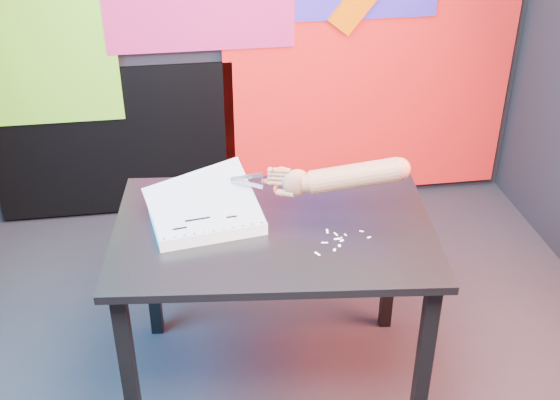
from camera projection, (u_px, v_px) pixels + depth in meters
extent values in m
cube|color=#22232A|center=(297.00, 388.00, 2.86)|extent=(3.00, 3.00, 0.01)
cube|color=red|center=(371.00, 59.00, 3.76)|extent=(1.60, 0.02, 1.60)
cube|color=#76D726|center=(35.00, 28.00, 3.40)|extent=(0.75, 0.02, 1.00)
cube|color=black|center=(114.00, 143.00, 3.78)|extent=(1.30, 0.02, 0.85)
cube|color=black|center=(129.00, 375.00, 2.42)|extent=(0.06, 0.06, 0.72)
cube|color=black|center=(151.00, 265.00, 2.97)|extent=(0.06, 0.06, 0.72)
cube|color=black|center=(423.00, 366.00, 2.46)|extent=(0.06, 0.06, 0.72)
cube|color=black|center=(390.00, 259.00, 3.01)|extent=(0.06, 0.06, 0.72)
cube|color=black|center=(274.00, 230.00, 2.52)|extent=(1.22, 0.88, 0.03)
cube|color=white|center=(206.00, 218.00, 2.53)|extent=(0.42, 0.33, 0.04)
cube|color=white|center=(206.00, 212.00, 2.51)|extent=(0.42, 0.33, 0.00)
cube|color=white|center=(206.00, 211.00, 2.51)|extent=(0.41, 0.32, 0.12)
cube|color=white|center=(203.00, 203.00, 2.51)|extent=(0.43, 0.30, 0.20)
cylinder|color=black|center=(164.00, 239.00, 2.36)|extent=(0.01, 0.01, 0.00)
cylinder|color=black|center=(174.00, 237.00, 2.37)|extent=(0.01, 0.01, 0.00)
cylinder|color=black|center=(184.00, 235.00, 2.38)|extent=(0.01, 0.01, 0.00)
cylinder|color=black|center=(194.00, 234.00, 2.39)|extent=(0.01, 0.01, 0.00)
cylinder|color=black|center=(204.00, 232.00, 2.40)|extent=(0.01, 0.01, 0.00)
cylinder|color=black|center=(214.00, 231.00, 2.41)|extent=(0.01, 0.01, 0.00)
cylinder|color=black|center=(224.00, 229.00, 2.42)|extent=(0.01, 0.01, 0.00)
cylinder|color=black|center=(233.00, 227.00, 2.43)|extent=(0.01, 0.01, 0.00)
cylinder|color=black|center=(243.00, 226.00, 2.43)|extent=(0.01, 0.01, 0.00)
cylinder|color=black|center=(252.00, 224.00, 2.44)|extent=(0.01, 0.01, 0.00)
cylinder|color=black|center=(262.00, 223.00, 2.45)|extent=(0.01, 0.01, 0.00)
cylinder|color=black|center=(153.00, 202.00, 2.57)|extent=(0.01, 0.01, 0.00)
cylinder|color=black|center=(162.00, 200.00, 2.58)|extent=(0.01, 0.01, 0.00)
cylinder|color=black|center=(171.00, 199.00, 2.59)|extent=(0.01, 0.01, 0.00)
cylinder|color=black|center=(181.00, 198.00, 2.60)|extent=(0.01, 0.01, 0.00)
cylinder|color=black|center=(190.00, 196.00, 2.61)|extent=(0.01, 0.01, 0.00)
cylinder|color=black|center=(199.00, 195.00, 2.62)|extent=(0.01, 0.01, 0.00)
cylinder|color=black|center=(208.00, 193.00, 2.63)|extent=(0.01, 0.01, 0.00)
cylinder|color=black|center=(217.00, 192.00, 2.64)|extent=(0.01, 0.01, 0.00)
cylinder|color=black|center=(226.00, 191.00, 2.64)|extent=(0.01, 0.01, 0.00)
cylinder|color=black|center=(235.00, 189.00, 2.65)|extent=(0.01, 0.01, 0.00)
cylinder|color=black|center=(243.00, 188.00, 2.66)|extent=(0.01, 0.01, 0.00)
cube|color=black|center=(179.00, 209.00, 2.53)|extent=(0.07, 0.02, 0.00)
cube|color=black|center=(210.00, 207.00, 2.54)|extent=(0.05, 0.02, 0.00)
cube|color=black|center=(197.00, 219.00, 2.47)|extent=(0.09, 0.02, 0.00)
cube|color=black|center=(232.00, 217.00, 2.48)|extent=(0.04, 0.02, 0.00)
cube|color=black|center=(180.00, 228.00, 2.42)|extent=(0.05, 0.02, 0.00)
cube|color=black|center=(215.00, 199.00, 2.59)|extent=(0.06, 0.02, 0.00)
cube|color=silver|center=(246.00, 177.00, 2.51)|extent=(0.12, 0.03, 0.04)
cube|color=silver|center=(247.00, 183.00, 2.52)|extent=(0.12, 0.03, 0.04)
cylinder|color=silver|center=(263.00, 181.00, 2.51)|extent=(0.01, 0.01, 0.01)
cube|color=#EC4A20|center=(269.00, 183.00, 2.51)|extent=(0.05, 0.02, 0.02)
cube|color=#EC4A20|center=(269.00, 180.00, 2.50)|extent=(0.05, 0.02, 0.02)
torus|color=#EC4A20|center=(282.00, 175.00, 2.49)|extent=(0.06, 0.03, 0.06)
torus|color=#EC4A20|center=(282.00, 189.00, 2.52)|extent=(0.06, 0.03, 0.06)
ellipsoid|color=#956E4F|center=(296.00, 183.00, 2.50)|extent=(0.10, 0.06, 0.11)
cylinder|color=#956E4F|center=(282.00, 183.00, 2.50)|extent=(0.08, 0.04, 0.02)
cylinder|color=#956E4F|center=(282.00, 178.00, 2.49)|extent=(0.08, 0.04, 0.02)
cylinder|color=#956E4F|center=(282.00, 174.00, 2.49)|extent=(0.07, 0.04, 0.02)
cylinder|color=#956E4F|center=(282.00, 171.00, 2.48)|extent=(0.06, 0.03, 0.02)
cylinder|color=#956E4F|center=(286.00, 193.00, 2.51)|extent=(0.07, 0.05, 0.03)
cylinder|color=#956E4F|center=(311.00, 182.00, 2.49)|extent=(0.08, 0.08, 0.07)
cylinder|color=#956E4F|center=(354.00, 176.00, 2.46)|extent=(0.34, 0.17, 0.16)
sphere|color=#956E4F|center=(399.00, 169.00, 2.42)|extent=(0.08, 0.08, 0.08)
cube|color=white|center=(345.00, 235.00, 2.47)|extent=(0.01, 0.01, 0.00)
cube|color=white|center=(334.00, 250.00, 2.39)|extent=(0.01, 0.02, 0.00)
cube|color=white|center=(327.00, 231.00, 2.49)|extent=(0.01, 0.03, 0.00)
cube|color=white|center=(336.00, 234.00, 2.47)|extent=(0.01, 0.02, 0.00)
cube|color=white|center=(338.00, 239.00, 2.45)|extent=(0.03, 0.01, 0.00)
cube|color=white|center=(325.00, 243.00, 2.43)|extent=(0.02, 0.01, 0.00)
cube|color=white|center=(369.00, 237.00, 2.45)|extent=(0.02, 0.01, 0.00)
cube|color=white|center=(361.00, 231.00, 2.49)|extent=(0.02, 0.01, 0.00)
cube|color=white|center=(317.00, 254.00, 2.37)|extent=(0.02, 0.02, 0.00)
cube|color=white|center=(339.00, 246.00, 2.41)|extent=(0.01, 0.02, 0.00)
cube|color=white|center=(341.00, 239.00, 2.44)|extent=(0.01, 0.03, 0.00)
cube|color=white|center=(342.00, 239.00, 2.44)|extent=(0.01, 0.02, 0.00)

